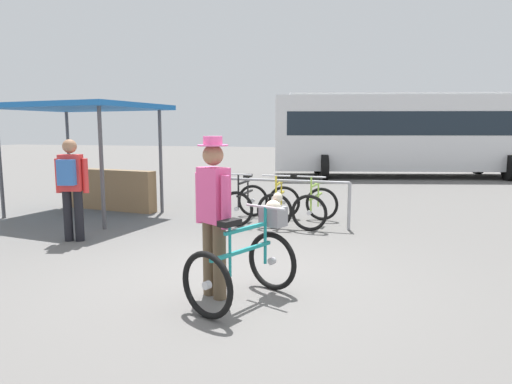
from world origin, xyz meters
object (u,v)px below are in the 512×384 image
racked_bike_black (245,203)px  racked_bike_lime (316,206)px  person_with_featured_bike (214,210)px  bus_distant (408,131)px  featured_bicycle (250,255)px  racked_bike_yellow (280,204)px  pedestrian_with_backpack (71,184)px  market_stall (94,148)px

racked_bike_black → racked_bike_lime: size_ratio=0.97×
racked_bike_lime → person_with_featured_bike: person_with_featured_bike is taller
person_with_featured_bike → bus_distant: 13.98m
racked_bike_black → bus_distant: size_ratio=0.11×
person_with_featured_bike → bus_distant: (2.68, 13.69, 0.79)m
featured_bicycle → person_with_featured_bike: 0.61m
bus_distant → racked_bike_yellow: bearing=-106.2°
person_with_featured_bike → pedestrian_with_backpack: bearing=150.9°
pedestrian_with_backpack → bus_distant: bearing=64.5°
featured_bicycle → person_with_featured_bike: (-0.39, -0.02, 0.46)m
racked_bike_yellow → market_stall: (-4.07, 0.07, 1.03)m
pedestrian_with_backpack → bus_distant: (5.73, 12.00, 0.80)m
pedestrian_with_backpack → bus_distant: 13.32m
racked_bike_black → featured_bicycle: 4.14m
racked_bike_black → pedestrian_with_backpack: 3.22m
racked_bike_black → person_with_featured_bike: bearing=-78.1°
racked_bike_black → bus_distant: bus_distant is taller
racked_bike_lime → featured_bicycle: 3.91m
racked_bike_black → racked_bike_yellow: size_ratio=1.00×
racked_bike_lime → racked_bike_black: bearing=178.0°
racked_bike_black → racked_bike_yellow: same height
market_stall → featured_bicycle: bearing=-41.0°
bus_distant → market_stall: size_ratio=3.04×
racked_bike_lime → person_with_featured_bike: bearing=-98.1°
pedestrian_with_backpack → market_stall: (-1.17, 2.32, 0.46)m
racked_bike_yellow → pedestrian_with_backpack: size_ratio=0.69×
racked_bike_yellow → market_stall: market_stall is taller
featured_bicycle → pedestrian_with_backpack: size_ratio=0.77×
racked_bike_black → featured_bicycle: size_ratio=0.90×
racked_bike_black → featured_bicycle: (1.23, -3.95, 0.12)m
featured_bicycle → racked_bike_lime: bearing=87.6°
featured_bicycle → pedestrian_with_backpack: (-3.44, 1.68, 0.45)m
pedestrian_with_backpack → bus_distant: bus_distant is taller
market_stall → racked_bike_lime: bearing=-1.2°
racked_bike_lime → market_stall: bearing=178.8°
racked_bike_lime → pedestrian_with_backpack: 4.28m
racked_bike_lime → featured_bicycle: (-0.17, -3.90, 0.12)m
racked_bike_black → featured_bicycle: bearing=-72.7°
bus_distant → market_stall: bearing=-125.5°
featured_bicycle → bus_distant: 13.92m
bus_distant → market_stall: 11.89m
featured_bicycle → racked_bike_yellow: bearing=97.7°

